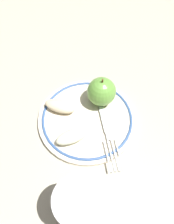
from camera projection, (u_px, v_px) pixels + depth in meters
ground_plane at (85, 113)px, 0.50m from camera, size 2.00×2.00×0.00m
plate at (87, 118)px, 0.49m from camera, size 0.22×0.22×0.01m
apple_red_whole at (101, 91)px, 0.48m from camera, size 0.06×0.06×0.07m
apple_slice_front at (72, 136)px, 0.44m from camera, size 0.07×0.05×0.02m
apple_slice_back at (60, 106)px, 0.48m from camera, size 0.07×0.07×0.02m
fork at (106, 126)px, 0.47m from camera, size 0.10×0.18×0.00m
drinking_glass at (78, 206)px, 0.35m from camera, size 0.07×0.07×0.10m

